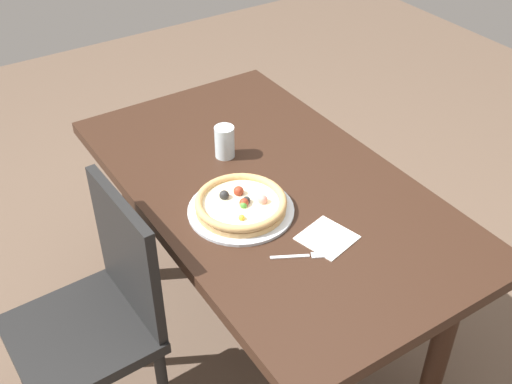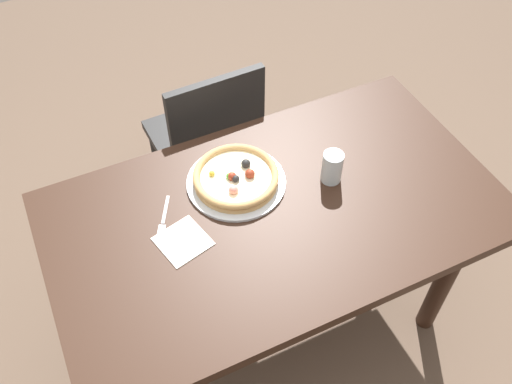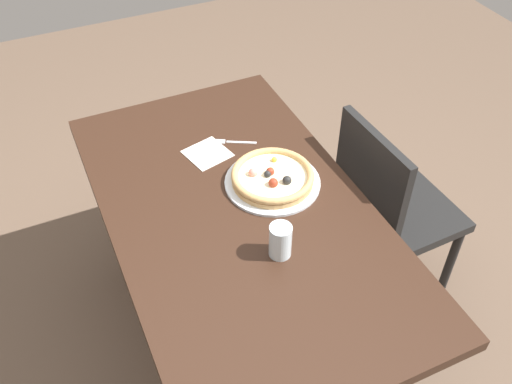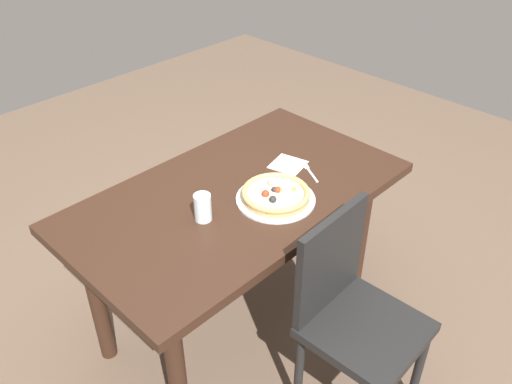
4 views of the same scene
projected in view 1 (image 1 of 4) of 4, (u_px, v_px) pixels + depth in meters
The scene contains 8 objects.
ground_plane at pixel (268, 336), 2.45m from camera, with size 6.00×6.00×0.00m, color brown.
dining_table at pixel (270, 209), 2.07m from camera, with size 1.42×0.81×0.75m.
chair_near at pixel (99, 316), 1.89m from camera, with size 0.41×0.41×0.89m.
plate at pixel (241, 210), 1.89m from camera, with size 0.32×0.32×0.01m, color silver.
pizza at pixel (241, 203), 1.87m from camera, with size 0.28×0.28×0.05m.
fork at pixel (305, 256), 1.73m from camera, with size 0.09×0.15×0.00m.
drinking_glass at pixel (225, 142), 2.10m from camera, with size 0.07×0.07×0.11m, color silver.
napkin at pixel (327, 238), 1.79m from camera, with size 0.14×0.14×0.00m, color white.
Camera 1 is at (1.33, -0.91, 1.94)m, focal length 43.88 mm.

